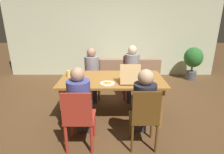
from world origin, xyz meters
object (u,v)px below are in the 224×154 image
object	(u,v)px
person_1	(144,101)
drinking_glass_0	(80,72)
plate_1	(146,73)
couch	(127,73)
potted_plant	(193,60)
pizza_box_0	(129,77)
person_3	(92,70)
chair_2	(79,119)
chair_0	(131,75)
dining_table	(112,84)
person_2	(80,100)
drinking_glass_1	(68,73)
plate_0	(107,83)
chair_1	(145,117)
chair_3	(93,77)
person_0	(132,68)

from	to	relation	value
person_1	drinking_glass_0	distance (m)	1.46
person_1	plate_1	distance (m)	1.14
plate_1	couch	world-z (taller)	plate_1
plate_1	drinking_glass_0	distance (m)	1.31
person_1	potted_plant	world-z (taller)	person_1
pizza_box_0	drinking_glass_0	distance (m)	0.96
potted_plant	person_3	bearing A→B (deg)	-155.28
chair_2	drinking_glass_0	bearing A→B (deg)	97.50
chair_0	drinking_glass_0	size ratio (longest dim) A/B	6.64
dining_table	drinking_glass_0	xyz separation A→B (m)	(-0.62, 0.15, 0.20)
person_2	drinking_glass_1	world-z (taller)	person_2
plate_0	person_3	bearing A→B (deg)	109.72
chair_2	drinking_glass_0	size ratio (longest dim) A/B	6.40
chair_1	person_1	distance (m)	0.23
drinking_glass_1	potted_plant	xyz separation A→B (m)	(3.28, 2.03, -0.21)
plate_1	person_3	bearing A→B (deg)	155.99
person_1	drinking_glass_1	distance (m)	1.60
plate_0	drinking_glass_0	size ratio (longest dim) A/B	1.72
chair_3	person_1	bearing A→B (deg)	-62.32
chair_0	chair_2	world-z (taller)	chair_0
chair_0	person_1	bearing A→B (deg)	-90.00
chair_3	potted_plant	size ratio (longest dim) A/B	0.88
person_3	chair_0	bearing A→B (deg)	7.97
dining_table	person_3	xyz separation A→B (m)	(-0.47, 0.80, 0.06)
person_0	drinking_glass_1	bearing A→B (deg)	-152.80
dining_table	person_3	bearing A→B (deg)	120.33
person_0	drinking_glass_1	xyz separation A→B (m)	(-1.30, -0.67, 0.09)
person_0	plate_1	bearing A→B (deg)	-64.96
person_1	chair_2	xyz separation A→B (m)	(-0.93, -0.14, -0.22)
plate_0	plate_1	distance (m)	0.96
chair_1	chair_2	distance (m)	0.93
chair_0	plate_0	distance (m)	1.35
chair_2	person_3	world-z (taller)	person_3
chair_0	person_0	xyz separation A→B (m)	(0.00, -0.15, 0.20)
drinking_glass_1	couch	distance (m)	2.26
plate_1	potted_plant	xyz separation A→B (m)	(1.76, 1.86, -0.16)
person_1	plate_0	xyz separation A→B (m)	(-0.54, 0.54, 0.07)
chair_0	couch	world-z (taller)	chair_0
person_2	person_3	bearing A→B (deg)	90.00
person_1	drinking_glass_1	world-z (taller)	person_1
drinking_glass_0	potted_plant	bearing A→B (deg)	33.06
person_2	potted_plant	size ratio (longest dim) A/B	1.24
person_0	plate_0	distance (m)	1.19
person_1	person_2	distance (m)	0.93
chair_2	pizza_box_0	distance (m)	1.22
person_0	person_2	world-z (taller)	person_0
chair_2	couch	bearing A→B (deg)	71.98
plate_1	plate_0	bearing A→B (deg)	-143.58
dining_table	drinking_glass_0	size ratio (longest dim) A/B	12.94
drinking_glass_1	drinking_glass_0	bearing A→B (deg)	9.60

